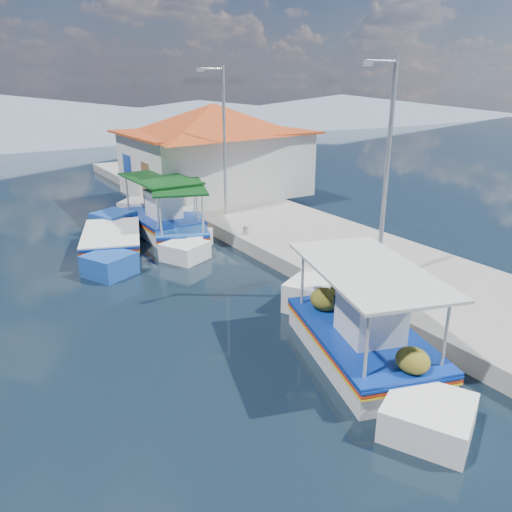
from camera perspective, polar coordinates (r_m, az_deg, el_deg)
ground at (r=10.78m, az=3.31°, el=-13.82°), size 160.00×160.00×0.00m
quay at (r=18.28m, az=7.70°, el=1.21°), size 5.00×44.00×0.50m
bollards at (r=16.37m, az=3.71°, el=0.64°), size 0.20×17.20×0.30m
main_caique at (r=11.51m, az=11.74°, el=-9.23°), size 3.52×7.03×2.42m
caique_green_canopy at (r=19.68m, az=-8.83°, el=2.80°), size 3.28×6.06×2.40m
caique_blue_hull at (r=18.88m, az=-16.28°, el=1.40°), size 3.31×6.27×1.18m
caique_far at (r=20.88m, az=-10.75°, el=3.96°), size 2.21×7.17×2.51m
harbor_building at (r=25.29m, az=-4.76°, el=12.23°), size 10.49×10.49×4.40m
lamp_post_near at (r=13.67m, az=14.54°, el=10.16°), size 1.21×0.14×6.00m
lamp_post_far at (r=20.87m, az=-3.89°, el=13.72°), size 1.21×0.14×6.00m
mountain_ridge at (r=64.53m, az=-22.01°, el=14.62°), size 171.40×96.00×5.50m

